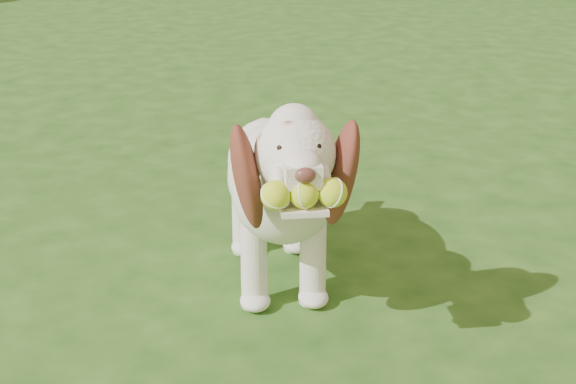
{
  "coord_description": "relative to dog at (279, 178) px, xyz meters",
  "views": [
    {
      "loc": [
        0.4,
        -3.3,
        1.53
      ],
      "look_at": [
        0.54,
        -0.61,
        0.48
      ],
      "focal_mm": 55.0,
      "sensor_mm": 36.0,
      "label": 1
    }
  ],
  "objects": [
    {
      "name": "ground",
      "position": [
        -0.52,
        0.36,
        -0.44
      ],
      "size": [
        80.0,
        80.0,
        0.0
      ],
      "primitive_type": "plane",
      "color": "#1E4513",
      "rests_on": "ground"
    },
    {
      "name": "dog",
      "position": [
        0.0,
        0.0,
        0.0
      ],
      "size": [
        0.47,
        1.26,
        0.82
      ],
      "rotation": [
        0.0,
        0.0,
        0.07
      ],
      "color": "white",
      "rests_on": "ground"
    }
  ]
}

